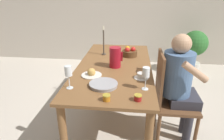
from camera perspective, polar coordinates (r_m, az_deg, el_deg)
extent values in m
plane|color=beige|center=(2.71, 0.63, -13.18)|extent=(20.00, 20.00, 0.00)
cube|color=beige|center=(4.40, 3.62, 18.78)|extent=(10.00, 0.06, 2.60)
cube|color=brown|center=(2.37, 0.70, 1.05)|extent=(0.86, 1.81, 0.03)
cylinder|color=brown|center=(1.91, -13.63, -18.31)|extent=(0.07, 0.07, 0.70)
cylinder|color=brown|center=(3.33, -4.27, 0.73)|extent=(0.07, 0.07, 0.70)
cylinder|color=brown|center=(3.28, 8.51, 0.21)|extent=(0.07, 0.07, 0.70)
cylinder|color=brown|center=(2.56, 20.60, -11.49)|extent=(0.04, 0.04, 0.42)
cylinder|color=brown|center=(2.28, 22.77, -16.63)|extent=(0.04, 0.04, 0.42)
cylinder|color=brown|center=(2.49, 12.19, -11.47)|extent=(0.04, 0.04, 0.42)
cylinder|color=brown|center=(2.20, 13.09, -16.84)|extent=(0.04, 0.04, 0.42)
cube|color=brown|center=(2.25, 17.84, -9.34)|extent=(0.42, 0.42, 0.03)
cube|color=brown|center=(2.08, 13.45, -2.53)|extent=(0.03, 0.39, 0.54)
cylinder|color=#33333D|center=(2.49, 20.10, -12.08)|extent=(0.09, 0.09, 0.45)
cylinder|color=#33333D|center=(2.36, 20.96, -14.25)|extent=(0.09, 0.09, 0.45)
cube|color=#33333D|center=(2.27, 19.59, -7.57)|extent=(0.30, 0.34, 0.11)
cylinder|color=#4C6B93|center=(2.13, 18.19, -1.10)|extent=(0.30, 0.30, 0.46)
sphere|color=tan|center=(2.03, 19.26, 7.10)|extent=(0.19, 0.19, 0.19)
cylinder|color=tan|center=(1.92, 22.67, -0.55)|extent=(0.25, 0.06, 0.20)
cylinder|color=#A31423|center=(2.27, 0.91, 3.66)|extent=(0.13, 0.13, 0.23)
cube|color=#A31423|center=(2.26, 2.82, 3.87)|extent=(0.02, 0.02, 0.11)
cone|color=#A31423|center=(2.25, -0.41, 5.96)|extent=(0.04, 0.04, 0.04)
cylinder|color=white|center=(1.83, 9.39, -5.36)|extent=(0.06, 0.06, 0.00)
cylinder|color=white|center=(1.81, 9.51, -3.63)|extent=(0.01, 0.01, 0.12)
cylinder|color=white|center=(1.76, 9.72, -0.61)|extent=(0.06, 0.06, 0.09)
cylinder|color=white|center=(1.87, -11.97, -5.00)|extent=(0.06, 0.06, 0.00)
cylinder|color=white|center=(1.84, -12.12, -3.26)|extent=(0.01, 0.01, 0.12)
cylinder|color=white|center=(1.80, -12.39, -0.22)|extent=(0.06, 0.06, 0.09)
cylinder|color=orange|center=(1.81, -12.34, -0.82)|extent=(0.05, 0.05, 0.05)
cylinder|color=silver|center=(2.04, 8.33, -2.25)|extent=(0.15, 0.15, 0.01)
cylinder|color=silver|center=(2.03, 8.38, -1.50)|extent=(0.09, 0.09, 0.05)
cube|color=silver|center=(2.03, 9.80, -1.49)|extent=(0.01, 0.01, 0.03)
cylinder|color=#9E9EA3|center=(1.87, -2.45, -4.32)|extent=(0.26, 0.26, 0.02)
cylinder|color=#9E9EA3|center=(1.86, -2.46, -3.91)|extent=(0.27, 0.27, 0.01)
cylinder|color=silver|center=(2.09, -5.85, -1.47)|extent=(0.21, 0.21, 0.01)
sphere|color=tan|center=(2.08, -5.89, -0.62)|extent=(0.08, 0.08, 0.08)
cylinder|color=#A81E1E|center=(1.64, 7.41, -7.83)|extent=(0.06, 0.06, 0.05)
cylinder|color=gold|center=(1.63, 7.45, -7.16)|extent=(0.06, 0.06, 0.01)
cylinder|color=#C67A1E|center=(1.63, -1.58, -7.90)|extent=(0.06, 0.06, 0.05)
cylinder|color=gold|center=(1.62, -1.59, -7.22)|extent=(0.06, 0.06, 0.01)
cylinder|color=brown|center=(2.68, 5.04, 4.78)|extent=(0.20, 0.20, 0.08)
sphere|color=red|center=(2.66, 6.06, 5.90)|extent=(0.06, 0.06, 0.06)
sphere|color=gold|center=(2.70, 4.45, 6.18)|extent=(0.06, 0.06, 0.06)
sphere|color=red|center=(2.64, 4.38, 5.78)|extent=(0.06, 0.06, 0.06)
cylinder|color=#4C4238|center=(2.74, -2.35, 4.56)|extent=(0.06, 0.06, 0.01)
cylinder|color=#4C4238|center=(2.69, -2.41, 7.99)|extent=(0.02, 0.02, 0.33)
cylinder|color=beige|center=(2.65, -2.48, 11.92)|extent=(0.02, 0.02, 0.05)
cylinder|color=beige|center=(4.27, 21.66, 0.66)|extent=(0.30, 0.30, 0.22)
cylinder|color=brown|center=(4.20, 22.05, 3.22)|extent=(0.04, 0.04, 0.19)
sphere|color=#2D6B2D|center=(4.13, 22.65, 7.09)|extent=(0.47, 0.47, 0.47)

